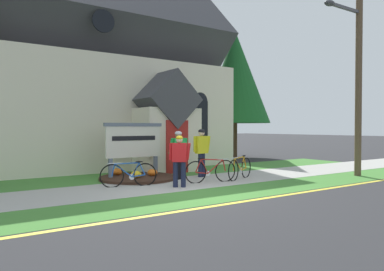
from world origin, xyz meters
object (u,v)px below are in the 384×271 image
(bicycle_silver, at_px, (129,174))
(cyclist_in_blue_jersey, at_px, (179,158))
(church_sign, at_px, (134,142))
(bicycle_blue, at_px, (210,171))
(roadside_conifer, at_px, (235,77))
(cyclist_in_orange_jersey, at_px, (202,149))
(cyclist_in_white_jersey, at_px, (178,151))
(utility_pole, at_px, (357,50))
(bicycle_white, at_px, (240,168))

(bicycle_silver, height_order, cyclist_in_blue_jersey, cyclist_in_blue_jersey)
(church_sign, bearing_deg, bicycle_silver, -119.48)
(bicycle_blue, distance_m, roadside_conifer, 10.84)
(bicycle_blue, distance_m, cyclist_in_blue_jersey, 1.50)
(bicycle_blue, bearing_deg, cyclist_in_orange_jersey, 67.44)
(cyclist_in_orange_jersey, xyz_separation_m, cyclist_in_white_jersey, (-1.05, -0.08, -0.05))
(cyclist_in_white_jersey, distance_m, roadside_conifer, 10.30)
(bicycle_silver, xyz_separation_m, roadside_conifer, (9.62, 6.21, 4.43))
(church_sign, bearing_deg, utility_pole, -29.79)
(utility_pole, bearing_deg, cyclist_in_blue_jersey, 167.73)
(church_sign, relative_size, cyclist_in_blue_jersey, 1.41)
(bicycle_silver, relative_size, utility_pole, 0.20)
(roadside_conifer, bearing_deg, utility_pole, -100.22)
(bicycle_white, height_order, bicycle_silver, bicycle_white)
(bicycle_silver, bearing_deg, utility_pole, -17.21)
(roadside_conifer, bearing_deg, bicycle_silver, -147.15)
(bicycle_white, xyz_separation_m, cyclist_in_white_jersey, (-1.85, 1.11, 0.61))
(church_sign, relative_size, bicycle_blue, 1.25)
(church_sign, bearing_deg, cyclist_in_orange_jersey, -27.25)
(cyclist_in_orange_jersey, bearing_deg, bicycle_silver, -171.14)
(cyclist_in_white_jersey, distance_m, utility_pole, 7.65)
(bicycle_white, bearing_deg, cyclist_in_blue_jersey, -173.79)
(church_sign, relative_size, utility_pole, 0.26)
(cyclist_in_orange_jersey, relative_size, utility_pole, 0.21)
(cyclist_in_white_jersey, relative_size, utility_pole, 0.20)
(bicycle_white, bearing_deg, cyclist_in_white_jersey, 149.13)
(cyclist_in_orange_jersey, relative_size, cyclist_in_white_jersey, 1.04)
(church_sign, relative_size, cyclist_in_orange_jersey, 1.27)
(church_sign, relative_size, bicycle_white, 1.37)
(cyclist_in_orange_jersey, bearing_deg, cyclist_in_blue_jersey, -141.74)
(church_sign, bearing_deg, cyclist_in_white_jersey, -46.85)
(cyclist_in_white_jersey, bearing_deg, roadside_conifer, 37.45)
(cyclist_in_orange_jersey, height_order, roadside_conifer, roadside_conifer)
(bicycle_white, bearing_deg, roadside_conifer, 50.35)
(bicycle_silver, xyz_separation_m, cyclist_in_white_jersey, (2.03, 0.40, 0.62))
(cyclist_in_blue_jersey, bearing_deg, bicycle_silver, 140.03)
(cyclist_in_blue_jersey, bearing_deg, church_sign, 96.43)
(cyclist_in_blue_jersey, xyz_separation_m, utility_pole, (6.86, -1.49, 3.80))
(bicycle_blue, height_order, cyclist_in_blue_jersey, cyclist_in_blue_jersey)
(cyclist_in_orange_jersey, height_order, cyclist_in_white_jersey, cyclist_in_orange_jersey)
(cyclist_in_blue_jersey, bearing_deg, bicycle_blue, 11.22)
(bicycle_silver, bearing_deg, church_sign, 60.52)
(cyclist_in_orange_jersey, distance_m, cyclist_in_white_jersey, 1.05)
(bicycle_silver, bearing_deg, cyclist_in_orange_jersey, 8.86)
(bicycle_blue, xyz_separation_m, roadside_conifer, (7.05, 6.94, 4.42))
(bicycle_white, xyz_separation_m, roadside_conifer, (5.74, 6.93, 4.42))
(bicycle_white, distance_m, utility_pole, 6.26)
(cyclist_in_blue_jersey, bearing_deg, cyclist_in_white_jersey, 59.28)
(cyclist_in_blue_jersey, height_order, roadside_conifer, roadside_conifer)
(bicycle_silver, bearing_deg, roadside_conifer, 32.85)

